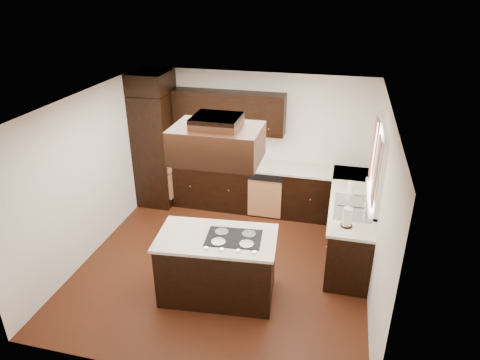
% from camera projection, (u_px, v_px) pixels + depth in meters
% --- Properties ---
extents(floor, '(4.20, 4.20, 0.02)m').
position_uv_depth(floor, '(224.00, 264.00, 6.52)').
color(floor, '#562612').
rests_on(floor, ground).
extents(ceiling, '(4.20, 4.20, 0.02)m').
position_uv_depth(ceiling, '(221.00, 102.00, 5.45)').
color(ceiling, silver).
rests_on(ceiling, ground).
extents(wall_back, '(4.20, 0.02, 2.50)m').
position_uv_depth(wall_back, '(254.00, 140.00, 7.84)').
color(wall_back, white).
rests_on(wall_back, ground).
extents(wall_front, '(4.20, 0.02, 2.50)m').
position_uv_depth(wall_front, '(163.00, 286.00, 4.13)').
color(wall_front, white).
rests_on(wall_front, ground).
extents(wall_left, '(0.02, 4.20, 2.50)m').
position_uv_depth(wall_left, '(88.00, 176.00, 6.44)').
color(wall_left, white).
rests_on(wall_left, ground).
extents(wall_right, '(0.02, 4.20, 2.50)m').
position_uv_depth(wall_right, '(380.00, 208.00, 5.53)').
color(wall_right, white).
rests_on(wall_right, ground).
extents(oven_column, '(0.65, 0.75, 2.12)m').
position_uv_depth(oven_column, '(156.00, 149.00, 7.95)').
color(oven_column, black).
rests_on(oven_column, floor).
extents(wall_oven_face, '(0.05, 0.62, 0.78)m').
position_uv_depth(wall_oven_face, '(174.00, 148.00, 7.84)').
color(wall_oven_face, tan).
rests_on(wall_oven_face, oven_column).
extents(base_cabinets_back, '(2.93, 0.60, 0.88)m').
position_uv_depth(base_cabinets_back, '(252.00, 187.00, 7.90)').
color(base_cabinets_back, black).
rests_on(base_cabinets_back, floor).
extents(base_cabinets_right, '(0.60, 2.40, 0.88)m').
position_uv_depth(base_cabinets_right, '(349.00, 224.00, 6.73)').
color(base_cabinets_right, black).
rests_on(base_cabinets_right, floor).
extents(countertop_back, '(2.93, 0.63, 0.04)m').
position_uv_depth(countertop_back, '(252.00, 165.00, 7.69)').
color(countertop_back, beige).
rests_on(countertop_back, base_cabinets_back).
extents(countertop_right, '(0.63, 2.40, 0.04)m').
position_uv_depth(countertop_right, '(351.00, 198.00, 6.54)').
color(countertop_right, beige).
rests_on(countertop_right, base_cabinets_right).
extents(upper_cabinets, '(2.00, 0.34, 0.72)m').
position_uv_depth(upper_cabinets, '(229.00, 112.00, 7.53)').
color(upper_cabinets, black).
rests_on(upper_cabinets, wall_back).
extents(dishwasher_front, '(0.60, 0.05, 0.72)m').
position_uv_depth(dishwasher_front, '(265.00, 198.00, 7.60)').
color(dishwasher_front, tan).
rests_on(dishwasher_front, floor).
extents(window_frame, '(0.06, 1.32, 1.12)m').
position_uv_depth(window_frame, '(379.00, 163.00, 5.85)').
color(window_frame, white).
rests_on(window_frame, wall_right).
extents(window_pane, '(0.00, 1.20, 1.00)m').
position_uv_depth(window_pane, '(381.00, 163.00, 5.85)').
color(window_pane, white).
rests_on(window_pane, wall_right).
extents(curtain_left, '(0.02, 0.34, 0.90)m').
position_uv_depth(curtain_left, '(376.00, 172.00, 5.47)').
color(curtain_left, '#CBAD99').
rests_on(curtain_left, wall_right).
extents(curtain_right, '(0.02, 0.34, 0.90)m').
position_uv_depth(curtain_right, '(373.00, 149.00, 6.21)').
color(curtain_right, '#CBAD99').
rests_on(curtain_right, wall_right).
extents(sink_rim, '(0.52, 0.84, 0.01)m').
position_uv_depth(sink_rim, '(352.00, 207.00, 6.22)').
color(sink_rim, silver).
rests_on(sink_rim, countertop_right).
extents(island, '(1.56, 0.95, 0.88)m').
position_uv_depth(island, '(217.00, 267.00, 5.72)').
color(island, black).
rests_on(island, floor).
extents(island_top, '(1.62, 1.01, 0.04)m').
position_uv_depth(island_top, '(217.00, 238.00, 5.53)').
color(island_top, beige).
rests_on(island_top, island).
extents(cooktop, '(0.75, 0.54, 0.01)m').
position_uv_depth(cooktop, '(234.00, 238.00, 5.49)').
color(cooktop, black).
rests_on(cooktop, island_top).
extents(range_hood, '(1.05, 0.72, 0.42)m').
position_uv_depth(range_hood, '(217.00, 144.00, 5.09)').
color(range_hood, black).
rests_on(range_hood, ceiling).
extents(hood_duct, '(0.55, 0.50, 0.13)m').
position_uv_depth(hood_duct, '(217.00, 121.00, 4.97)').
color(hood_duct, black).
rests_on(hood_duct, ceiling).
extents(blender_base, '(0.15, 0.15, 0.10)m').
position_uv_depth(blender_base, '(211.00, 157.00, 7.84)').
color(blender_base, silver).
rests_on(blender_base, countertop_back).
extents(blender_pitcher, '(0.13, 0.13, 0.26)m').
position_uv_depth(blender_pitcher, '(210.00, 148.00, 7.76)').
color(blender_pitcher, silver).
rests_on(blender_pitcher, blender_base).
extents(spice_rack, '(0.37, 0.19, 0.30)m').
position_uv_depth(spice_rack, '(222.00, 155.00, 7.66)').
color(spice_rack, black).
rests_on(spice_rack, countertop_back).
extents(mixing_bowl, '(0.24, 0.24, 0.06)m').
position_uv_depth(mixing_bowl, '(190.00, 157.00, 7.91)').
color(mixing_bowl, white).
rests_on(mixing_bowl, countertop_back).
extents(soap_bottle, '(0.08, 0.09, 0.18)m').
position_uv_depth(soap_bottle, '(349.00, 185.00, 6.69)').
color(soap_bottle, white).
rests_on(soap_bottle, countertop_right).
extents(paper_towel, '(0.16, 0.16, 0.28)m').
position_uv_depth(paper_towel, '(347.00, 217.00, 5.69)').
color(paper_towel, white).
rests_on(paper_towel, countertop_right).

